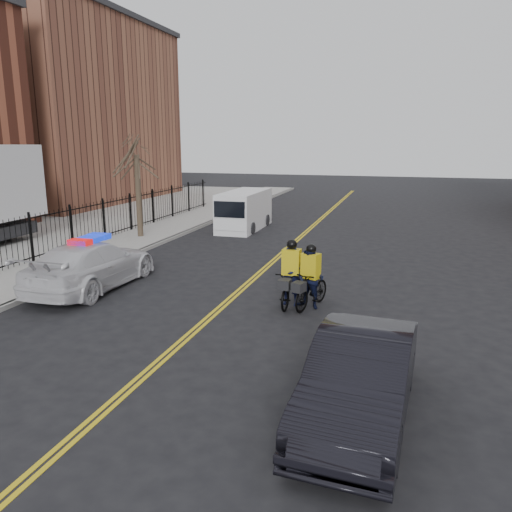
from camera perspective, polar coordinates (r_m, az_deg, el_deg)
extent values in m
plane|color=black|center=(13.78, -5.84, -7.46)|extent=(120.00, 120.00, 0.00)
cube|color=gold|center=(21.09, 2.26, -0.13)|extent=(0.10, 60.00, 0.01)
cube|color=gold|center=(21.05, 2.69, -0.16)|extent=(0.10, 60.00, 0.01)
cube|color=gray|center=(23.98, -15.17, 1.20)|extent=(3.00, 60.00, 0.15)
cube|color=gray|center=(23.23, -12.02, 0.99)|extent=(0.20, 60.00, 0.15)
cube|color=brown|center=(45.59, -22.02, 14.88)|extent=(14.00, 18.00, 14.00)
cylinder|color=#3A2C22|center=(25.41, -13.27, 6.69)|extent=(0.28, 0.28, 4.00)
imported|color=silver|center=(17.40, -18.25, -0.98)|extent=(2.25, 5.47, 1.59)
cube|color=#0C26CC|center=(17.22, -18.45, 1.84)|extent=(0.67, 1.46, 0.16)
imported|color=black|center=(9.14, 11.84, -13.45)|extent=(1.95, 4.80, 1.55)
cube|color=white|center=(27.77, -1.32, 5.25)|extent=(1.84, 4.92, 2.09)
cube|color=white|center=(25.79, -2.78, 4.23)|extent=(1.78, 0.73, 1.09)
cube|color=black|center=(25.37, -3.07, 5.33)|extent=(1.64, 0.10, 0.82)
cylinder|color=black|center=(26.81, -4.04, 3.37)|extent=(0.23, 0.64, 0.64)
cylinder|color=black|center=(26.26, -0.49, 3.19)|extent=(0.23, 0.64, 0.64)
cylinder|color=black|center=(29.52, -2.05, 4.28)|extent=(0.23, 0.64, 0.64)
cylinder|color=black|center=(29.02, 1.20, 4.14)|extent=(0.23, 0.64, 0.64)
cylinder|color=black|center=(27.73, -26.45, 3.00)|extent=(0.14, 0.14, 1.25)
imported|color=black|center=(14.96, 4.04, -3.60)|extent=(0.80, 2.07, 1.07)
imported|color=black|center=(14.85, 4.06, -2.18)|extent=(0.69, 0.47, 1.84)
cube|color=gold|center=(14.75, 4.09, -0.67)|extent=(0.54, 0.38, 0.77)
sphere|color=black|center=(14.63, 4.12, 1.32)|extent=(0.31, 0.31, 0.31)
cube|color=black|center=(14.21, 3.30, -3.23)|extent=(0.35, 0.39, 0.29)
imported|color=black|center=(14.73, 6.21, -3.76)|extent=(1.10, 1.97, 1.14)
imported|color=black|center=(14.64, 6.24, -2.60)|extent=(1.02, 0.90, 1.76)
cube|color=gold|center=(14.54, 6.28, -1.13)|extent=(0.58, 0.48, 0.74)
sphere|color=black|center=(14.43, 6.33, 0.81)|extent=(0.30, 0.30, 0.30)
cube|color=black|center=(14.09, 4.90, -3.54)|extent=(0.42, 0.45, 0.27)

